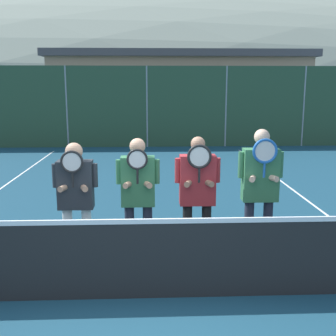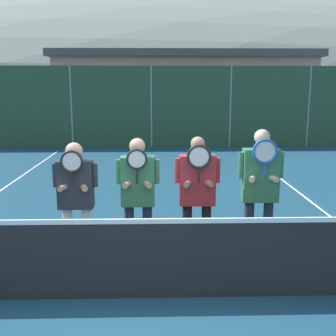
{
  "view_description": "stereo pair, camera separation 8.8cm",
  "coord_description": "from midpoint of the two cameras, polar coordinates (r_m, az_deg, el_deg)",
  "views": [
    {
      "loc": [
        0.11,
        -4.51,
        2.45
      ],
      "look_at": [
        0.35,
        1.15,
        1.31
      ],
      "focal_mm": 45.0,
      "sensor_mm": 36.0,
      "label": 1
    },
    {
      "loc": [
        0.19,
        -4.52,
        2.45
      ],
      "look_at": [
        0.35,
        1.15,
        1.31
      ],
      "focal_mm": 45.0,
      "sensor_mm": 36.0,
      "label": 2
    }
  ],
  "objects": [
    {
      "name": "ground_plane",
      "position": [
        5.14,
        -3.2,
        -17.13
      ],
      "size": [
        120.0,
        120.0,
        0.0
      ],
      "primitive_type": "plane",
      "color": "navy"
    },
    {
      "name": "hill_distant",
      "position": [
        66.02,
        -1.74,
        9.22
      ],
      "size": [
        141.37,
        78.54,
        27.49
      ],
      "color": "gray",
      "rests_on": "ground_plane"
    },
    {
      "name": "clubhouse_building",
      "position": [
        23.83,
        2.19,
        10.49
      ],
      "size": [
        13.87,
        5.5,
        4.14
      ],
      "color": "tan",
      "rests_on": "ground_plane"
    },
    {
      "name": "fence_back",
      "position": [
        16.53,
        -2.12,
        8.27
      ],
      "size": [
        18.62,
        0.06,
        3.12
      ],
      "color": "gray",
      "rests_on": "ground_plane"
    },
    {
      "name": "tennis_net",
      "position": [
        4.92,
        -3.27,
        -12.04
      ],
      "size": [
        9.3,
        0.09,
        1.06
      ],
      "color": "gray",
      "rests_on": "ground_plane"
    },
    {
      "name": "court_line_right_sideline",
      "position": [
        8.57,
        21.3,
        -6.04
      ],
      "size": [
        0.05,
        16.0,
        0.01
      ],
      "primitive_type": "cube",
      "color": "white",
      "rests_on": "ground_plane"
    },
    {
      "name": "player_leftmost",
      "position": [
        5.74,
        -11.96,
        -3.3
      ],
      "size": [
        0.6,
        0.34,
        1.7
      ],
      "color": "white",
      "rests_on": "ground_plane"
    },
    {
      "name": "player_center_left",
      "position": [
        5.66,
        -3.66,
        -3.15
      ],
      "size": [
        0.58,
        0.34,
        1.75
      ],
      "color": "#232838",
      "rests_on": "ground_plane"
    },
    {
      "name": "player_center_right",
      "position": [
        5.67,
        4.42,
        -3.04
      ],
      "size": [
        0.61,
        0.34,
        1.77
      ],
      "color": "black",
      "rests_on": "ground_plane"
    },
    {
      "name": "player_rightmost",
      "position": [
        5.78,
        12.79,
        -2.35
      ],
      "size": [
        0.61,
        0.34,
        1.87
      ],
      "color": "#232838",
      "rests_on": "ground_plane"
    },
    {
      "name": "car_far_left",
      "position": [
        19.76,
        -18.09,
        6.21
      ],
      "size": [
        4.8,
        1.94,
        1.68
      ],
      "color": "black",
      "rests_on": "ground_plane"
    },
    {
      "name": "car_left_of_center",
      "position": [
        19.1,
        -3.03,
        6.63
      ],
      "size": [
        4.01,
        1.96,
        1.72
      ],
      "color": "#B2B7BC",
      "rests_on": "ground_plane"
    },
    {
      "name": "car_center",
      "position": [
        19.44,
        11.63,
        6.42
      ],
      "size": [
        4.38,
        1.93,
        1.65
      ],
      "color": "black",
      "rests_on": "ground_plane"
    }
  ]
}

